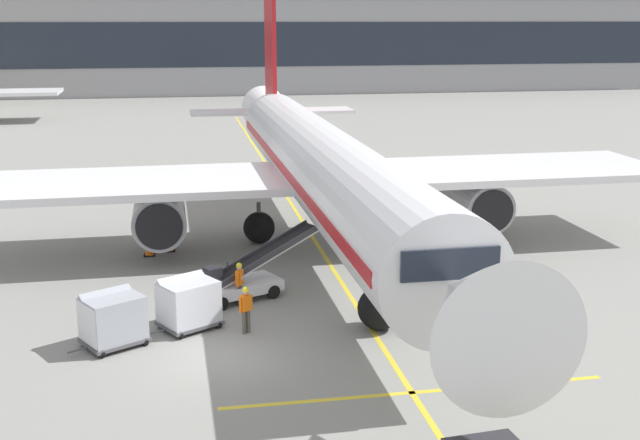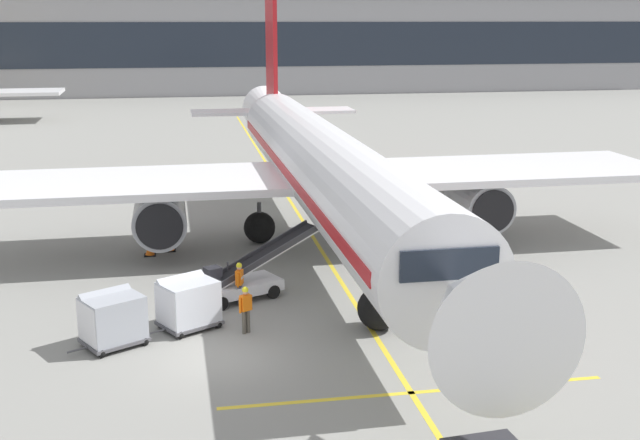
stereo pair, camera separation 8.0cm
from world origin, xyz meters
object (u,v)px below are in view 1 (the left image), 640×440
Objects in this scene: parked_airplane at (320,167)px; ground_crew_by_carts at (240,281)px; safety_cone_engine_keepout at (149,249)px; safety_cone_wingtip at (169,245)px; baggage_cart_lead at (188,302)px; belt_loader at (244,278)px; ground_crew_by_loader at (246,307)px; baggage_cart_second at (112,318)px.

parked_airplane reaches higher than ground_crew_by_carts.
safety_cone_engine_keepout is (-8.35, -0.38, -3.65)m from parked_airplane.
baggage_cart_lead is at bearing -85.92° from safety_cone_wingtip.
parked_airplane is at bearing 59.60° from ground_crew_by_carts.
belt_loader is at bearing 51.81° from baggage_cart_lead.
ground_crew_by_carts is 2.83× the size of safety_cone_wingtip.
belt_loader is at bearing -67.64° from safety_cone_wingtip.
baggage_cart_lead is 2.21m from ground_crew_by_loader.
baggage_cart_second is at bearing -176.35° from ground_crew_by_loader.
baggage_cart_second is (-2.58, -1.16, 0.00)m from baggage_cart_lead.
baggage_cart_lead is 1.00× the size of baggage_cart_second.
baggage_cart_lead is 1.58× the size of ground_crew_by_loader.
parked_airplane is 8.31× the size of belt_loader.
ground_crew_by_carts is (-0.23, -0.84, 0.18)m from belt_loader.
safety_cone_engine_keepout reaches higher than safety_cone_wingtip.
baggage_cart_second is 4.47× the size of safety_cone_wingtip.
parked_airplane is 25.97× the size of ground_crew_by_loader.
parked_airplane reaches higher than baggage_cart_lead.
safety_cone_engine_keepout is at bearing 120.50° from belt_loader.
baggage_cart_lead reaches higher than ground_crew_by_loader.
belt_loader is 0.89m from ground_crew_by_carts.
ground_crew_by_carts is (2.04, 2.05, -0.00)m from baggage_cart_lead.
belt_loader reaches higher than baggage_cart_second.
baggage_cart_lead is 4.47× the size of safety_cone_wingtip.
safety_cone_wingtip is (-3.00, 7.29, -0.52)m from belt_loader.
ground_crew_by_loader is at bearing -70.51° from safety_cone_engine_keepout.
belt_loader is (-4.41, -7.07, -3.13)m from parked_airplane.
parked_airplane is at bearing 50.21° from baggage_cart_second.
baggage_cart_lead reaches higher than ground_crew_by_carts.
parked_airplane is at bearing 58.06° from belt_loader.
belt_loader is 8.76× the size of safety_cone_engine_keepout.
parked_airplane is at bearing 2.64° from safety_cone_engine_keepout.
belt_loader reaches higher than safety_cone_wingtip.
parked_airplane is at bearing 56.15° from baggage_cart_lead.
baggage_cart_second reaches higher than ground_crew_by_carts.
safety_cone_wingtip is (0.94, 0.61, -0.00)m from safety_cone_engine_keepout.
safety_cone_wingtip is at bearing 94.08° from baggage_cart_lead.
parked_airplane reaches higher than safety_cone_wingtip.
parked_airplane is 9.12m from safety_cone_engine_keepout.
baggage_cart_lead is at bearing 156.83° from ground_crew_by_loader.
ground_crew_by_loader is (4.62, 0.29, -0.00)m from baggage_cart_second.
ground_crew_by_loader is 11.41m from safety_cone_wingtip.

